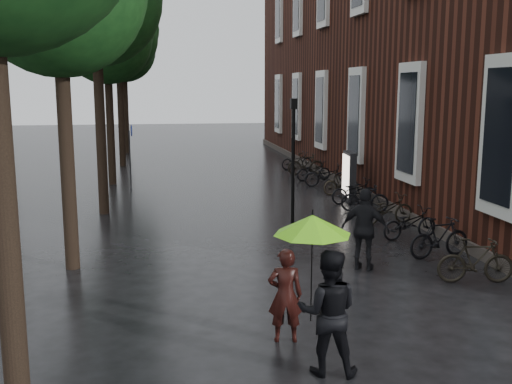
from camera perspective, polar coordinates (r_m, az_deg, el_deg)
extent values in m
cube|color=#38160F|center=(29.08, 16.86, 13.39)|extent=(10.00, 33.00, 12.00)
cube|color=silver|center=(14.34, 22.57, 4.90)|extent=(0.25, 1.60, 3.60)
cube|color=black|center=(14.29, 22.23, 4.91)|extent=(0.10, 1.20, 3.00)
cube|color=silver|center=(18.77, 14.52, 6.39)|extent=(0.25, 1.60, 3.60)
cube|color=black|center=(18.73, 14.24, 6.39)|extent=(0.10, 1.20, 3.00)
cube|color=silver|center=(23.42, 9.59, 7.24)|extent=(0.25, 1.60, 3.60)
cube|color=black|center=(23.39, 9.35, 7.24)|extent=(0.10, 1.20, 3.00)
cube|color=silver|center=(28.20, 6.29, 7.77)|extent=(0.25, 1.60, 3.60)
cube|color=black|center=(28.17, 6.10, 7.77)|extent=(0.10, 1.20, 3.00)
cube|color=silver|center=(33.04, 3.95, 8.14)|extent=(0.25, 1.60, 3.60)
cube|color=black|center=(33.02, 3.78, 8.14)|extent=(0.10, 1.20, 3.00)
cube|color=silver|center=(33.31, 4.07, 17.63)|extent=(0.25, 1.60, 3.60)
cube|color=black|center=(33.29, 3.90, 17.64)|extent=(0.10, 1.20, 3.00)
cube|color=silver|center=(37.92, 2.21, 8.40)|extent=(0.25, 1.60, 3.60)
cube|color=black|center=(37.90, 2.06, 8.40)|extent=(0.10, 1.20, 3.00)
cube|color=silver|center=(38.16, 2.27, 16.68)|extent=(0.25, 1.60, 3.60)
cube|color=black|center=(38.14, 2.12, 16.69)|extent=(0.10, 1.20, 3.00)
cube|color=#3F3833|center=(27.54, 7.04, 1.75)|extent=(0.40, 33.00, 0.30)
cylinder|color=black|center=(8.08, -22.73, -3.34)|extent=(0.32, 0.32, 4.68)
cylinder|color=black|center=(13.92, -17.50, 1.98)|extent=(0.32, 0.32, 4.51)
cylinder|color=black|center=(19.80, -14.55, 5.04)|extent=(0.32, 0.32, 4.95)
cylinder|color=black|center=(25.79, -13.68, 5.56)|extent=(0.32, 0.32, 4.40)
cylinder|color=black|center=(31.75, -12.72, 6.74)|extent=(0.32, 0.32, 4.79)
cylinder|color=black|center=(37.74, -12.27, 7.08)|extent=(0.32, 0.32, 4.57)
imported|color=black|center=(9.79, 2.80, -9.79)|extent=(0.61, 0.44, 1.56)
imported|color=black|center=(8.77, 6.87, -11.29)|extent=(1.04, 0.90, 1.84)
cylinder|color=black|center=(9.06, 5.31, -7.74)|extent=(0.02, 0.02, 1.50)
cone|color=#6BDA17|center=(8.86, 5.39, -3.13)|extent=(1.18, 1.18, 0.30)
cylinder|color=black|center=(8.82, 5.41, -1.93)|extent=(0.02, 0.02, 0.08)
imported|color=black|center=(13.66, 10.35, -3.53)|extent=(1.16, 0.97, 1.86)
imported|color=black|center=(13.46, 20.19, -6.15)|extent=(1.67, 0.71, 0.97)
imported|color=black|center=(15.11, 17.09, -4.17)|extent=(1.72, 0.77, 1.00)
imported|color=black|center=(16.72, 14.43, -2.90)|extent=(1.76, 0.93, 0.88)
imported|color=black|center=(18.30, 12.35, -1.63)|extent=(1.86, 0.96, 0.93)
imported|color=black|center=(19.99, 10.33, -0.56)|extent=(1.63, 0.79, 0.94)
imported|color=black|center=(21.34, 9.36, 0.07)|extent=(1.74, 0.73, 0.89)
imported|color=black|center=(23.05, 8.10, 0.86)|extent=(1.57, 0.75, 0.91)
imported|color=black|center=(24.79, 6.72, 1.58)|extent=(1.89, 0.96, 0.95)
imported|color=black|center=(26.37, 5.49, 2.02)|extent=(1.71, 0.92, 0.86)
imported|color=black|center=(28.06, 4.75, 2.69)|extent=(1.72, 0.53, 1.02)
imported|color=black|center=(29.81, 3.92, 2.99)|extent=(1.77, 0.97, 0.88)
cube|color=black|center=(21.84, 8.88, 1.49)|extent=(0.24, 1.18, 1.77)
cube|color=white|center=(21.80, 8.55, 1.61)|extent=(0.04, 0.99, 1.45)
cylinder|color=black|center=(17.90, 3.55, 2.50)|extent=(0.10, 0.10, 3.50)
cube|color=black|center=(17.75, 3.62, 8.39)|extent=(0.19, 0.19, 0.31)
sphere|color=#FFE5B2|center=(17.75, 3.62, 8.39)|extent=(0.16, 0.16, 0.16)
cylinder|color=#262628|center=(24.74, -11.91, 3.04)|extent=(0.06, 0.06, 2.33)
cylinder|color=#0D2098|center=(24.63, -11.79, 5.75)|extent=(0.03, 0.47, 0.47)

